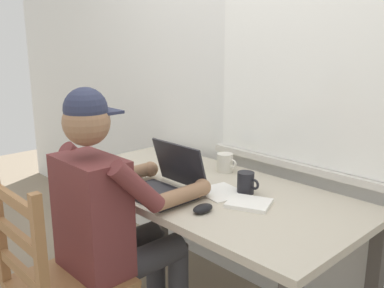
# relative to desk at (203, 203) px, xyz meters

# --- Properties ---
(back_wall) EXTENTS (6.00, 0.08, 2.60)m
(back_wall) POSITION_rel_desk_xyz_m (0.01, 0.47, 0.65)
(back_wall) COLOR silver
(back_wall) RESTS_ON ground
(desk) EXTENTS (1.57, 0.78, 0.73)m
(desk) POSITION_rel_desk_xyz_m (0.00, 0.00, 0.00)
(desk) COLOR #BCB29E
(desk) RESTS_ON ground
(seated_person) EXTENTS (0.50, 0.60, 1.26)m
(seated_person) POSITION_rel_desk_xyz_m (-0.09, -0.46, 0.05)
(seated_person) COLOR brown
(seated_person) RESTS_ON ground
(wooden_chair) EXTENTS (0.42, 0.42, 0.96)m
(wooden_chair) POSITION_rel_desk_xyz_m (-0.09, -0.74, -0.17)
(wooden_chair) COLOR olive
(wooden_chair) RESTS_ON ground
(laptop) EXTENTS (0.33, 0.30, 0.23)m
(laptop) POSITION_rel_desk_xyz_m (-0.06, -0.19, 0.14)
(laptop) COLOR #232328
(laptop) RESTS_ON desk
(computer_mouse) EXTENTS (0.06, 0.10, 0.03)m
(computer_mouse) POSITION_rel_desk_xyz_m (0.22, -0.22, 0.10)
(computer_mouse) COLOR black
(computer_mouse) RESTS_ON desk
(coffee_mug_white) EXTENTS (0.13, 0.09, 0.10)m
(coffee_mug_white) POSITION_rel_desk_xyz_m (-0.09, 0.26, 0.14)
(coffee_mug_white) COLOR silver
(coffee_mug_white) RESTS_ON desk
(coffee_mug_dark) EXTENTS (0.12, 0.08, 0.10)m
(coffee_mug_dark) POSITION_rel_desk_xyz_m (0.20, 0.08, 0.14)
(coffee_mug_dark) COLOR black
(coffee_mug_dark) RESTS_ON desk
(book_stack_main) EXTENTS (0.20, 0.14, 0.08)m
(book_stack_main) POSITION_rel_desk_xyz_m (-0.30, 0.13, 0.12)
(book_stack_main) COLOR gold
(book_stack_main) RESTS_ON desk
(paper_pile_near_laptop) EXTENTS (0.19, 0.15, 0.01)m
(paper_pile_near_laptop) POSITION_rel_desk_xyz_m (-0.09, -0.23, 0.09)
(paper_pile_near_laptop) COLOR white
(paper_pile_near_laptop) RESTS_ON desk
(paper_pile_back_corner) EXTENTS (0.23, 0.21, 0.02)m
(paper_pile_back_corner) POSITION_rel_desk_xyz_m (0.31, -0.02, 0.10)
(paper_pile_back_corner) COLOR white
(paper_pile_back_corner) RESTS_ON desk
(paper_pile_side) EXTENTS (0.24, 0.23, 0.01)m
(paper_pile_side) POSITION_rel_desk_xyz_m (0.12, -0.00, 0.09)
(paper_pile_side) COLOR white
(paper_pile_side) RESTS_ON desk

